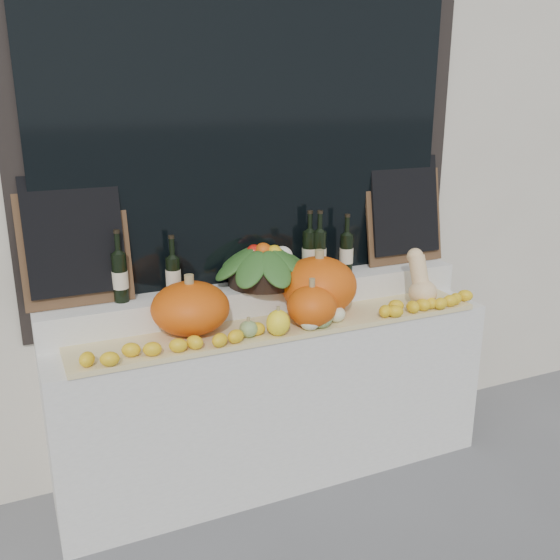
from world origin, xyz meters
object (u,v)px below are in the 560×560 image
object	(u,v)px
butternut_squash	(421,282)
wine_bottle_tall	(310,253)
pumpkin_right	(319,285)
produce_bowl	(263,264)
pumpkin_left	(190,308)

from	to	relation	value
butternut_squash	wine_bottle_tall	bearing A→B (deg)	148.49
pumpkin_right	produce_bowl	distance (m)	0.31
pumpkin_right	butternut_squash	size ratio (longest dim) A/B	1.34
butternut_squash	produce_bowl	world-z (taller)	produce_bowl
produce_bowl	pumpkin_left	bearing A→B (deg)	-158.20
pumpkin_right	wine_bottle_tall	distance (m)	0.25
pumpkin_left	produce_bowl	distance (m)	0.50
pumpkin_right	produce_bowl	world-z (taller)	produce_bowl
produce_bowl	pumpkin_right	bearing A→B (deg)	-38.31
pumpkin_left	wine_bottle_tall	world-z (taller)	wine_bottle_tall
butternut_squash	pumpkin_left	bearing A→B (deg)	175.55
butternut_squash	pumpkin_right	bearing A→B (deg)	170.61
produce_bowl	wine_bottle_tall	distance (m)	0.29
pumpkin_left	produce_bowl	size ratio (longest dim) A/B	0.66
butternut_squash	produce_bowl	distance (m)	0.86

